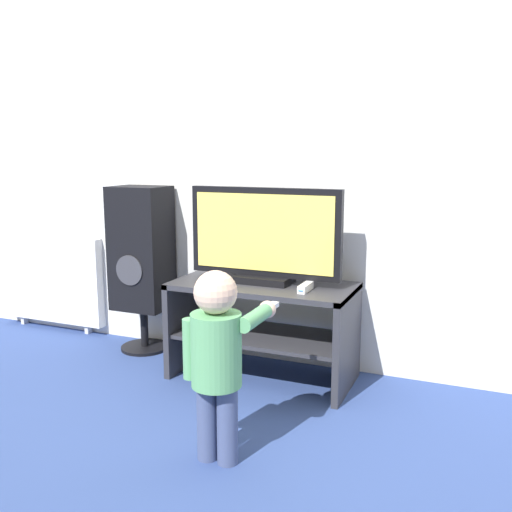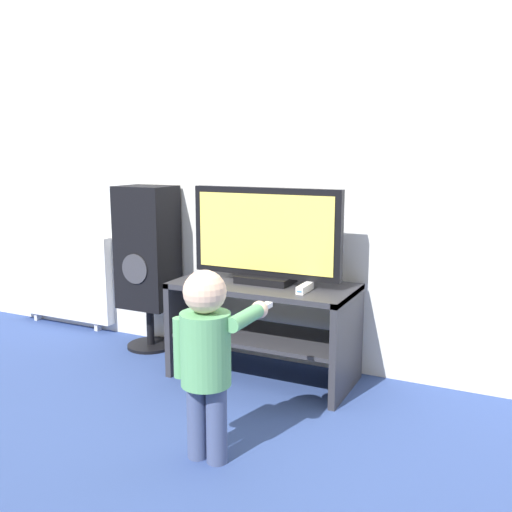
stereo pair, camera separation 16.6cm
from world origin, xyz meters
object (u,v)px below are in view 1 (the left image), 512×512
Objects in this scene: remote_primary at (209,282)px; radiator at (53,279)px; television at (265,237)px; child at (218,351)px; speaker_tower at (141,251)px; game_console at (306,287)px.

radiator reaches higher than remote_primary.
child is at bearing -79.62° from television.
speaker_tower is (-1.08, 1.05, 0.17)m from child.
television is 0.93m from speaker_tower.
radiator is (-1.77, 0.24, -0.45)m from television.
television is at bearing -7.66° from radiator.
television is at bearing 100.38° from child.
speaker_tower reaches higher than radiator.
game_console is 0.19× the size of radiator.
radiator is at bearing 170.67° from game_console.
radiator is (-2.05, 0.34, -0.20)m from game_console.
game_console is (0.28, -0.10, -0.25)m from television.
game_console is at bearing -19.49° from television.
radiator is at bearing 172.13° from speaker_tower.
game_console reaches higher than remote_primary.
speaker_tower is at bearing -7.87° from radiator.
television is 0.38m from game_console.
speaker_tower is at bearing 172.55° from television.
television is at bearing 26.94° from remote_primary.
radiator reaches higher than game_console.
child is 0.96× the size of radiator.
child is at bearing -44.29° from speaker_tower.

